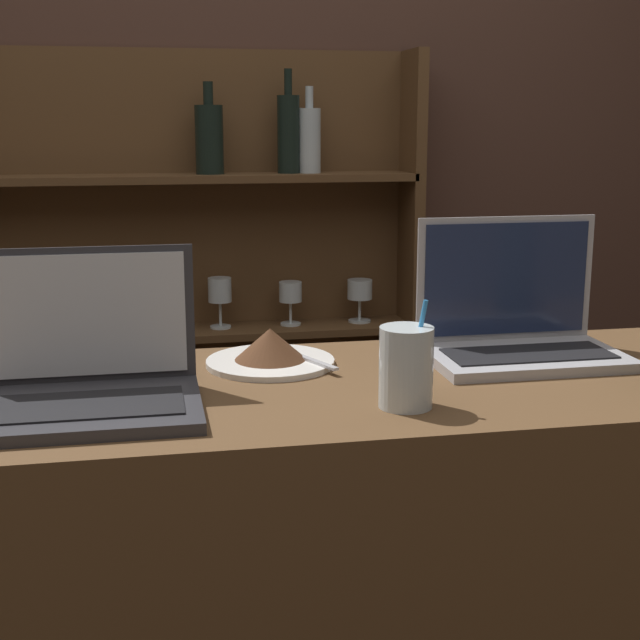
{
  "coord_description": "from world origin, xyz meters",
  "views": [
    {
      "loc": [
        -0.19,
        -1.09,
        1.49
      ],
      "look_at": [
        0.08,
        0.3,
        1.18
      ],
      "focal_mm": 50.0,
      "sensor_mm": 36.0,
      "label": 1
    }
  ],
  "objects_px": {
    "laptop_far": "(518,326)",
    "cake_plate": "(270,351)",
    "water_glass": "(406,367)",
    "laptop_near": "(80,376)"
  },
  "relations": [
    {
      "from": "laptop_near",
      "to": "laptop_far",
      "type": "height_order",
      "value": "laptop_far"
    },
    {
      "from": "laptop_far",
      "to": "water_glass",
      "type": "bearing_deg",
      "value": -139.51
    },
    {
      "from": "cake_plate",
      "to": "water_glass",
      "type": "relative_size",
      "value": 1.39
    },
    {
      "from": "cake_plate",
      "to": "water_glass",
      "type": "xyz_separation_m",
      "value": [
        0.16,
        -0.27,
        0.04
      ]
    },
    {
      "from": "laptop_near",
      "to": "cake_plate",
      "type": "relative_size",
      "value": 1.55
    },
    {
      "from": "laptop_far",
      "to": "water_glass",
      "type": "distance_m",
      "value": 0.37
    },
    {
      "from": "laptop_near",
      "to": "laptop_far",
      "type": "distance_m",
      "value": 0.76
    },
    {
      "from": "laptop_far",
      "to": "cake_plate",
      "type": "height_order",
      "value": "laptop_far"
    },
    {
      "from": "cake_plate",
      "to": "water_glass",
      "type": "height_order",
      "value": "water_glass"
    },
    {
      "from": "laptop_far",
      "to": "cake_plate",
      "type": "bearing_deg",
      "value": 175.91
    }
  ]
}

